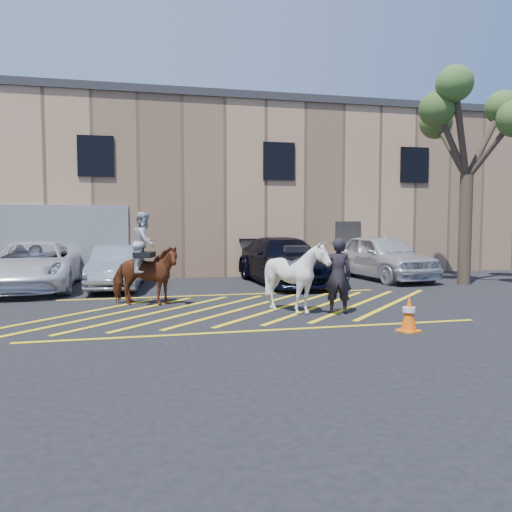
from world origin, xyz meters
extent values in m
plane|color=black|center=(0.00, 0.00, 0.00)|extent=(90.00, 90.00, 0.00)
imported|color=white|center=(-5.81, 4.73, 0.78)|extent=(2.75, 5.66, 1.55)
imported|color=#9295A0|center=(-3.17, 4.49, 0.71)|extent=(1.83, 4.39, 1.41)
imported|color=black|center=(2.48, 4.45, 0.81)|extent=(2.60, 5.73, 1.63)
imported|color=silver|center=(6.53, 4.94, 0.86)|extent=(2.65, 5.27, 1.72)
imported|color=black|center=(2.15, -1.36, 0.90)|extent=(0.76, 0.61, 1.81)
cube|color=tan|center=(0.00, 12.00, 3.50)|extent=(32.00, 10.00, 7.00)
cube|color=#2D2D30|center=(0.00, 12.00, 7.15)|extent=(32.20, 10.20, 0.30)
cube|color=black|center=(-4.00, 6.96, 4.60)|extent=(1.30, 0.08, 1.50)
cube|color=black|center=(3.00, 6.96, 4.60)|extent=(1.30, 0.08, 1.50)
cube|color=black|center=(9.00, 6.96, 4.60)|extent=(1.30, 0.08, 1.50)
cube|color=#38332D|center=(6.00, 6.96, 1.10)|extent=(1.10, 0.08, 2.20)
cube|color=yellow|center=(-4.20, -0.30, 0.01)|extent=(4.20, 4.20, 0.01)
cube|color=yellow|center=(-3.15, -0.30, 0.01)|extent=(4.20, 4.20, 0.01)
cube|color=yellow|center=(-2.10, -0.30, 0.01)|extent=(4.20, 4.20, 0.01)
cube|color=yellow|center=(-1.05, -0.30, 0.01)|extent=(4.20, 4.20, 0.01)
cube|color=yellow|center=(0.00, -0.30, 0.01)|extent=(4.20, 4.20, 0.01)
cube|color=yellow|center=(1.05, -0.30, 0.01)|extent=(4.20, 4.20, 0.01)
cube|color=yellow|center=(2.10, -0.30, 0.01)|extent=(4.20, 4.20, 0.01)
cube|color=yellow|center=(3.15, -0.30, 0.01)|extent=(4.20, 4.20, 0.01)
cube|color=yellow|center=(4.20, -0.30, 0.01)|extent=(4.20, 4.20, 0.01)
cube|color=yellow|center=(0.00, 2.20, 0.01)|extent=(9.50, 0.12, 0.01)
cube|color=yellow|center=(0.00, -2.80, 0.01)|extent=(9.50, 0.12, 0.01)
imported|color=#5E2E16|center=(-2.34, 0.90, 0.78)|extent=(2.02, 1.35, 1.57)
imported|color=#A5A8B0|center=(-2.34, 0.90, 1.65)|extent=(0.80, 0.92, 1.60)
cube|color=black|center=(-2.34, 0.90, 1.33)|extent=(0.60, 0.67, 0.14)
imported|color=silver|center=(1.19, -1.10, 0.87)|extent=(1.64, 1.79, 1.74)
cube|color=black|center=(1.19, -1.10, 1.55)|extent=(0.63, 0.55, 0.14)
cube|color=orange|center=(2.79, -3.51, 0.01)|extent=(0.49, 0.49, 0.03)
cone|color=#FF5C0A|center=(2.79, -3.51, 0.38)|extent=(0.32, 0.32, 0.70)
cylinder|color=silver|center=(2.79, -3.51, 0.44)|extent=(0.25, 0.25, 0.10)
cylinder|color=#4A3D2D|center=(8.61, 2.88, 1.90)|extent=(0.44, 0.44, 3.80)
cylinder|color=#46372A|center=(9.39, 3.02, 4.97)|extent=(1.76, 0.51, 2.68)
cylinder|color=#403427|center=(8.54, 3.74, 4.80)|extent=(0.33, 1.88, 2.34)
cylinder|color=#453129|center=(8.00, 2.88, 4.85)|extent=(1.40, 0.20, 2.39)
cylinder|color=#4D392E|center=(8.95, 2.15, 4.59)|extent=(0.78, 1.62, 1.96)
cylinder|color=#423528|center=(8.14, 2.61, 5.20)|extent=(1.16, 0.77, 3.11)
sphere|color=#4C7331|center=(10.18, 3.16, 6.24)|extent=(1.20, 1.20, 1.20)
sphere|color=#4E6A2D|center=(8.46, 4.60, 5.91)|extent=(1.20, 1.20, 1.20)
sphere|color=#426029|center=(7.39, 2.88, 6.00)|extent=(1.20, 1.20, 1.20)
sphere|color=#507331|center=(7.66, 2.33, 6.71)|extent=(1.20, 1.20, 1.20)
camera|label=1|loc=(-2.41, -12.44, 2.21)|focal=35.00mm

